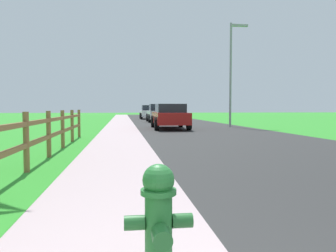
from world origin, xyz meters
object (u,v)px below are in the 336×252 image
object	(u,v)px
parked_suv_red	(170,116)
street_lamp	(232,66)
fire_hydrant	(159,223)
parked_car_silver	(159,113)
parked_car_white	(150,112)
parked_car_black	(147,111)

from	to	relation	value
parked_suv_red	street_lamp	xyz separation A→B (m)	(4.28, 1.58, 3.17)
fire_hydrant	parked_car_silver	bearing A→B (deg)	83.71
parked_car_silver	parked_car_white	world-z (taller)	parked_car_silver
parked_car_silver	parked_car_black	distance (m)	18.25
parked_car_black	street_lamp	xyz separation A→B (m)	(3.51, -26.20, 3.17)
parked_car_white	parked_car_silver	bearing A→B (deg)	-88.75
fire_hydrant	parked_suv_red	world-z (taller)	parked_suv_red
parked_car_black	fire_hydrant	bearing A→B (deg)	-94.17
parked_car_white	street_lamp	xyz separation A→B (m)	(4.03, -16.07, 3.16)
parked_car_silver	parked_car_black	world-z (taller)	parked_car_silver
fire_hydrant	parked_car_white	xyz separation A→B (m)	(2.75, 34.71, 0.32)
parked_suv_red	street_lamp	world-z (taller)	street_lamp
parked_suv_red	parked_car_white	size ratio (longest dim) A/B	1.05
parked_car_white	parked_car_black	bearing A→B (deg)	87.08
parked_car_silver	parked_car_white	xyz separation A→B (m)	(-0.18, 8.13, -0.01)
parked_suv_red	parked_car_black	world-z (taller)	parked_car_black
fire_hydrant	parked_car_black	bearing A→B (deg)	85.83
parked_suv_red	parked_car_black	size ratio (longest dim) A/B	1.02
parked_car_silver	parked_car_white	bearing A→B (deg)	91.25
parked_suv_red	street_lamp	size ratio (longest dim) A/B	0.75
parked_car_silver	street_lamp	bearing A→B (deg)	-64.14
parked_car_silver	parked_car_black	size ratio (longest dim) A/B	0.95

